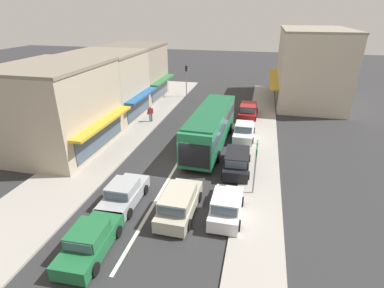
# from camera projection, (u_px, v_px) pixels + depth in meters

# --- Properties ---
(ground_plane) EXTENTS (140.00, 140.00, 0.00)m
(ground_plane) POSITION_uv_depth(u_px,v_px,m) (174.00, 170.00, 22.16)
(ground_plane) COLOR #2D2D30
(lane_centre_line) EXTENTS (0.20, 28.00, 0.01)m
(lane_centre_line) POSITION_uv_depth(u_px,v_px,m) (187.00, 147.00, 25.71)
(lane_centre_line) COLOR silver
(lane_centre_line) RESTS_ON ground
(sidewalk_left) EXTENTS (5.20, 44.00, 0.14)m
(sidewalk_left) POSITION_uv_depth(u_px,v_px,m) (124.00, 132.00, 28.87)
(sidewalk_left) COLOR #A39E96
(sidewalk_left) RESTS_ON ground
(kerb_right) EXTENTS (2.80, 44.00, 0.12)m
(kerb_right) POSITION_uv_depth(u_px,v_px,m) (261.00, 144.00, 26.18)
(kerb_right) COLOR #A39E96
(kerb_right) RESTS_ON ground
(shopfront_corner_near) EXTENTS (8.18, 8.91, 7.09)m
(shopfront_corner_near) POSITION_uv_depth(u_px,v_px,m) (57.00, 108.00, 24.18)
(shopfront_corner_near) COLOR #B2A38E
(shopfront_corner_near) RESTS_ON ground
(shopfront_mid_block) EXTENTS (8.07, 7.28, 6.95)m
(shopfront_mid_block) POSITION_uv_depth(u_px,v_px,m) (106.00, 86.00, 31.50)
(shopfront_mid_block) COLOR #B2A38E
(shopfront_mid_block) RESTS_ON ground
(shopfront_far_end) EXTENTS (7.68, 7.47, 6.90)m
(shopfront_far_end) POSITION_uv_depth(u_px,v_px,m) (135.00, 73.00, 38.19)
(shopfront_far_end) COLOR gray
(shopfront_far_end) RESTS_ON ground
(building_right_far) EXTENTS (8.64, 13.60, 8.80)m
(building_right_far) POSITION_uv_depth(u_px,v_px,m) (311.00, 66.00, 37.18)
(building_right_far) COLOR beige
(building_right_far) RESTS_ON ground
(city_bus) EXTENTS (3.05, 10.95, 3.23)m
(city_bus) POSITION_uv_depth(u_px,v_px,m) (210.00, 125.00, 25.37)
(city_bus) COLOR #237A4C
(city_bus) RESTS_ON ground
(sedan_queue_gap_filler) EXTENTS (1.91, 4.20, 1.47)m
(sedan_queue_gap_filler) POSITION_uv_depth(u_px,v_px,m) (124.00, 194.00, 18.05)
(sedan_queue_gap_filler) COLOR #9EA3A8
(sedan_queue_gap_filler) RESTS_ON ground
(wagon_queue_far_back) EXTENTS (1.97, 4.51, 1.58)m
(wagon_queue_far_back) POSITION_uv_depth(u_px,v_px,m) (179.00, 203.00, 17.13)
(wagon_queue_far_back) COLOR #B7B29E
(wagon_queue_far_back) RESTS_ON ground
(sedan_adjacent_lane_lead) EXTENTS (2.02, 4.26, 1.47)m
(sedan_adjacent_lane_lead) POSITION_uv_depth(u_px,v_px,m) (90.00, 241.00, 14.41)
(sedan_adjacent_lane_lead) COLOR #1E6638
(sedan_adjacent_lane_lead) RESTS_ON ground
(parked_hatchback_kerb_front) EXTENTS (1.82, 3.70, 1.54)m
(parked_hatchback_kerb_front) POSITION_uv_depth(u_px,v_px,m) (226.00, 206.00, 16.89)
(parked_hatchback_kerb_front) COLOR silver
(parked_hatchback_kerb_front) RESTS_ON ground
(parked_wagon_kerb_second) EXTENTS (2.05, 4.56, 1.58)m
(parked_wagon_kerb_second) POSITION_uv_depth(u_px,v_px,m) (237.00, 161.00, 21.83)
(parked_wagon_kerb_second) COLOR black
(parked_wagon_kerb_second) RESTS_ON ground
(parked_sedan_kerb_third) EXTENTS (1.91, 4.21, 1.47)m
(parked_sedan_kerb_third) POSITION_uv_depth(u_px,v_px,m) (244.00, 131.00, 27.35)
(parked_sedan_kerb_third) COLOR silver
(parked_sedan_kerb_third) RESTS_ON ground
(parked_wagon_kerb_rear) EXTENTS (2.00, 4.53, 1.58)m
(parked_wagon_kerb_rear) POSITION_uv_depth(u_px,v_px,m) (248.00, 111.00, 32.59)
(parked_wagon_kerb_rear) COLOR maroon
(parked_wagon_kerb_rear) RESTS_ON ground
(traffic_light_downstreet) EXTENTS (0.33, 0.24, 4.20)m
(traffic_light_downstreet) POSITION_uv_depth(u_px,v_px,m) (186.00, 76.00, 39.17)
(traffic_light_downstreet) COLOR gray
(traffic_light_downstreet) RESTS_ON ground
(directional_road_sign) EXTENTS (0.10, 1.40, 3.60)m
(directional_road_sign) POSITION_uv_depth(u_px,v_px,m) (256.00, 157.00, 18.15)
(directional_road_sign) COLOR gray
(directional_road_sign) RESTS_ON ground
(pedestrian_with_handbag_near) EXTENTS (0.60, 0.50, 1.63)m
(pedestrian_with_handbag_near) POSITION_uv_depth(u_px,v_px,m) (150.00, 113.00, 30.92)
(pedestrian_with_handbag_near) COLOR #4C4742
(pedestrian_with_handbag_near) RESTS_ON sidewalk_left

